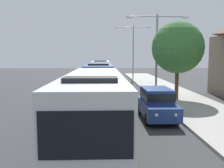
{
  "coord_description": "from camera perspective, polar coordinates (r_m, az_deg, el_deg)",
  "views": [
    {
      "loc": [
        -0.87,
        1.78,
        3.9
      ],
      "look_at": [
        -0.34,
        17.58,
        2.12
      ],
      "focal_mm": 40.63,
      "sensor_mm": 36.0,
      "label": 1
    }
  ],
  "objects": [
    {
      "name": "streetlamp_far",
      "position": [
        42.61,
        4.81,
        8.45
      ],
      "size": [
        5.96,
        0.28,
        8.63
      ],
      "color": "gray",
      "rests_on": "sidewalk"
    },
    {
      "name": "bus_middle",
      "position": [
        38.85,
        -2.57,
        3.17
      ],
      "size": [
        2.58,
        11.93,
        3.21
      ],
      "color": "silver",
      "rests_on": "ground_plane"
    },
    {
      "name": "white_suv",
      "position": [
        15.88,
        10.01,
        -4.07
      ],
      "size": [
        1.86,
        4.74,
        1.9
      ],
      "color": "navy",
      "rests_on": "ground_plane"
    },
    {
      "name": "bus_lead",
      "position": [
        11.8,
        -3.98,
        -4.38
      ],
      "size": [
        2.58,
        11.43,
        3.21
      ],
      "color": "silver",
      "rests_on": "ground_plane"
    },
    {
      "name": "roadside_tree",
      "position": [
        22.6,
        14.58,
        7.92
      ],
      "size": [
        4.45,
        4.45,
        6.65
      ],
      "color": "#4C3823",
      "rests_on": "sidewalk"
    },
    {
      "name": "bus_second_in_line",
      "position": [
        25.4,
        -2.9,
        1.44
      ],
      "size": [
        2.58,
        11.52,
        3.21
      ],
      "color": "#284C8C",
      "rests_on": "ground_plane"
    },
    {
      "name": "streetlamp_mid",
      "position": [
        24.17,
        10.04,
        8.45
      ],
      "size": [
        5.7,
        0.28,
        7.51
      ],
      "color": "gray",
      "rests_on": "sidewalk"
    }
  ]
}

